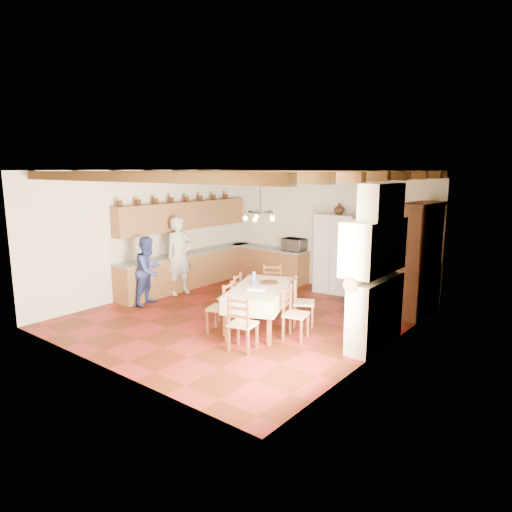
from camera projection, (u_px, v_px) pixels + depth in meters
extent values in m
cube|color=#4D1A0B|center=(243.00, 317.00, 9.52)|extent=(6.00, 6.50, 0.02)
cube|color=beige|center=(243.00, 170.00, 8.95)|extent=(6.00, 6.50, 0.02)
cube|color=#EBE4C6|center=(324.00, 229.00, 11.75)|extent=(6.00, 0.02, 3.00)
cube|color=#EBE4C6|center=(101.00, 274.00, 6.73)|extent=(6.00, 0.02, 3.00)
cube|color=#EBE4C6|center=(148.00, 233.00, 11.07)|extent=(0.02, 6.50, 3.00)
cube|color=#EBE4C6|center=(385.00, 264.00, 7.40)|extent=(0.02, 6.50, 3.00)
cube|color=brown|center=(190.00, 270.00, 11.89)|extent=(0.60, 4.30, 0.86)
cube|color=brown|center=(269.00, 264.00, 12.66)|extent=(2.30, 0.60, 0.86)
cube|color=slate|center=(189.00, 253.00, 11.81)|extent=(0.62, 4.30, 0.04)
cube|color=slate|center=(269.00, 248.00, 12.57)|extent=(2.34, 0.62, 0.04)
cube|color=white|center=(181.00, 240.00, 11.92)|extent=(0.03, 4.30, 0.60)
cube|color=white|center=(275.00, 235.00, 12.73)|extent=(2.30, 0.03, 0.60)
cube|color=brown|center=(185.00, 216.00, 11.70)|extent=(0.35, 4.20, 0.70)
cube|color=#2C2315|center=(382.00, 220.00, 10.72)|extent=(0.34, 0.03, 0.42)
cube|color=silver|center=(338.00, 253.00, 11.33)|extent=(1.05, 0.90, 1.94)
cube|color=beige|center=(260.00, 288.00, 8.70)|extent=(1.61, 2.10, 0.05)
cube|color=brown|center=(227.00, 320.00, 8.08)|extent=(0.09, 0.09, 0.77)
cube|color=brown|center=(269.00, 324.00, 7.88)|extent=(0.09, 0.09, 0.77)
cube|color=brown|center=(253.00, 295.00, 9.67)|extent=(0.09, 0.09, 0.77)
cube|color=brown|center=(288.00, 298.00, 9.47)|extent=(0.09, 0.09, 0.77)
torus|color=black|center=(260.00, 212.00, 8.42)|extent=(0.47, 0.47, 0.03)
imported|color=beige|center=(179.00, 256.00, 11.09)|extent=(0.57, 0.76, 1.91)
imported|color=#34428E|center=(149.00, 270.00, 10.25)|extent=(0.77, 0.88, 1.56)
imported|color=#B12534|center=(366.00, 291.00, 8.70)|extent=(0.58, 0.92, 1.46)
imported|color=silver|center=(294.00, 245.00, 12.03)|extent=(0.59, 0.40, 0.33)
imported|color=#381C0F|center=(339.00, 208.00, 11.12)|extent=(0.32, 0.32, 0.27)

